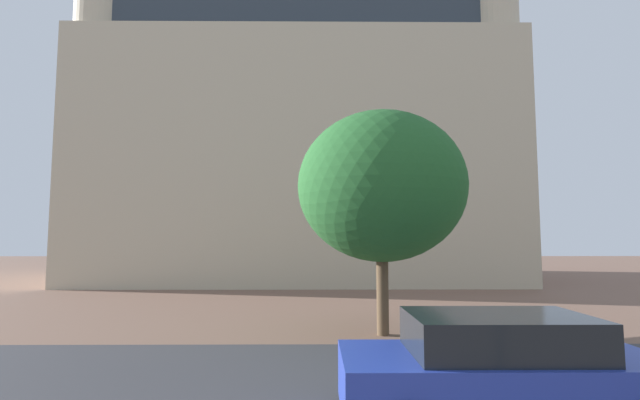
% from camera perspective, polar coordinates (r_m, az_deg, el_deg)
% --- Properties ---
extents(ground_plane, '(120.00, 120.00, 0.00)m').
position_cam_1_polar(ground_plane, '(11.41, 1.23, -18.27)').
color(ground_plane, brown).
extents(street_asphalt_strip, '(120.00, 6.93, 0.00)m').
position_cam_1_polar(street_asphalt_strip, '(8.53, 1.89, -22.87)').
color(street_asphalt_strip, '#38383D').
rests_on(street_asphalt_strip, ground_plane).
extents(landmark_building, '(26.20, 15.48, 32.57)m').
position_cam_1_polar(landmark_building, '(32.00, -2.45, 6.60)').
color(landmark_building, beige).
rests_on(landmark_building, ground_plane).
extents(car_blue, '(4.51, 2.08, 1.55)m').
position_cam_1_polar(car_blue, '(7.33, 21.70, -19.51)').
color(car_blue, '#23389E').
rests_on(car_blue, ground_plane).
extents(tree_curb_far, '(4.73, 4.73, 6.25)m').
position_cam_1_polar(tree_curb_far, '(12.89, 7.74, 1.69)').
color(tree_curb_far, brown).
rests_on(tree_curb_far, ground_plane).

